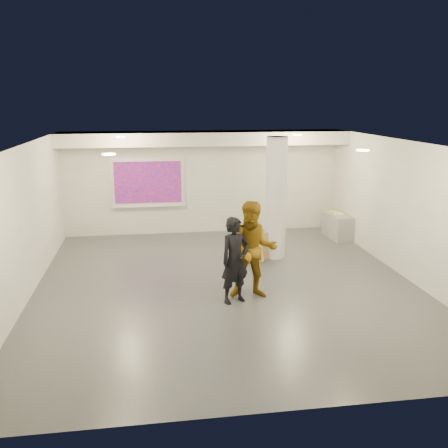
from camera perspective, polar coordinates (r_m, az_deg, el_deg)
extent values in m
cube|color=#3B3E43|center=(10.73, 0.32, -7.01)|extent=(8.00, 9.00, 0.01)
cube|color=silver|center=(10.05, 0.34, 9.17)|extent=(8.00, 9.00, 0.01)
cube|color=silver|center=(14.67, -2.40, 4.79)|extent=(8.00, 0.01, 3.00)
cube|color=silver|center=(6.08, 6.98, -8.80)|extent=(8.00, 0.01, 3.00)
cube|color=silver|center=(10.46, -21.87, 0.01)|extent=(0.01, 9.00, 3.00)
cube|color=silver|center=(11.59, 20.28, 1.44)|extent=(0.01, 9.00, 3.00)
cube|color=silver|center=(13.97, -2.20, 9.78)|extent=(8.00, 1.10, 0.36)
cylinder|color=#F7C788|center=(12.44, -11.71, 9.73)|extent=(0.22, 0.22, 0.02)
cylinder|color=#F7C788|center=(12.98, 8.38, 10.03)|extent=(0.22, 0.22, 0.02)
cylinder|color=#F7C788|center=(8.46, -13.04, 7.77)|extent=(0.22, 0.22, 0.02)
cylinder|color=#F7C788|center=(9.23, 15.60, 8.11)|extent=(0.22, 0.22, 0.02)
cylinder|color=silver|center=(12.31, 5.95, 2.94)|extent=(0.52, 0.52, 3.00)
cube|color=white|center=(14.54, -8.68, 4.76)|extent=(2.10, 0.06, 1.40)
cube|color=#0013CA|center=(14.49, -8.68, 4.73)|extent=(1.90, 0.01, 1.20)
cube|color=white|center=(14.60, -8.58, 2.01)|extent=(2.10, 0.08, 0.04)
cube|color=gray|center=(14.62, 12.84, -0.20)|extent=(0.57, 1.22, 0.69)
cube|color=white|center=(14.59, 12.94, 1.20)|extent=(0.31, 0.36, 0.02)
cube|color=yellow|center=(14.75, 12.57, 1.38)|extent=(0.30, 0.35, 0.03)
cube|color=#9B7A48|center=(12.42, 5.32, -2.47)|extent=(0.63, 0.21, 0.67)
cube|color=#9B7A48|center=(12.15, 3.46, -3.30)|extent=(0.45, 0.21, 0.47)
imported|color=black|center=(9.61, 1.27, -4.18)|extent=(0.73, 0.62, 1.70)
imported|color=#875F11|center=(9.83, 3.38, -2.99)|extent=(1.03, 0.85, 1.95)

